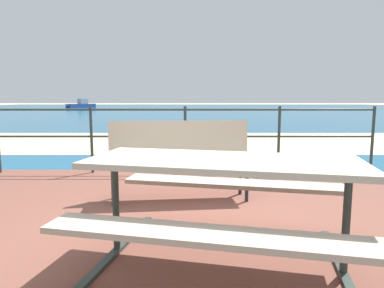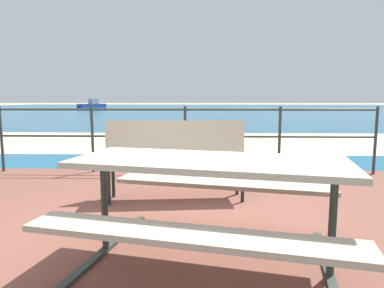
{
  "view_description": "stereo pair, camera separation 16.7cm",
  "coord_description": "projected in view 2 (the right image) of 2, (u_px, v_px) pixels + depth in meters",
  "views": [
    {
      "loc": [
        0.11,
        -2.82,
        1.21
      ],
      "look_at": [
        0.1,
        2.76,
        0.47
      ],
      "focal_mm": 31.2,
      "sensor_mm": 36.0,
      "label": 1
    },
    {
      "loc": [
        0.28,
        -2.82,
        1.21
      ],
      "look_at": [
        0.1,
        2.76,
        0.47
      ],
      "focal_mm": 31.2,
      "sensor_mm": 36.0,
      "label": 2
    }
  ],
  "objects": [
    {
      "name": "sea_water",
      "position": [
        201.0,
        109.0,
        42.59
      ],
      "size": [
        90.0,
        90.0,
        0.01
      ],
      "primitive_type": "cube",
      "color": "#145B84",
      "rests_on": "ground"
    },
    {
      "name": "boat_near",
      "position": [
        92.0,
        105.0,
        52.47
      ],
      "size": [
        3.71,
        4.8,
        1.38
      ],
      "rotation": [
        0.0,
        0.0,
        4.11
      ],
      "color": "#2D478C",
      "rests_on": "sea_water"
    },
    {
      "name": "beach_strip",
      "position": [
        193.0,
        141.0,
        9.71
      ],
      "size": [
        54.01,
        4.96,
        0.01
      ],
      "primitive_type": "cube",
      "rotation": [
        0.0,
        0.0,
        -0.0
      ],
      "color": "beige",
      "rests_on": "ground"
    },
    {
      "name": "ground_plane",
      "position": [
        171.0,
        237.0,
        2.96
      ],
      "size": [
        240.0,
        240.0,
        0.0
      ],
      "primitive_type": "plane",
      "color": "tan"
    },
    {
      "name": "park_bench",
      "position": [
        176.0,
        152.0,
        3.89
      ],
      "size": [
        1.68,
        0.58,
        0.91
      ],
      "rotation": [
        0.0,
        0.0,
        0.1
      ],
      "color": "#BCAD93",
      "rests_on": "patio_paving"
    },
    {
      "name": "patio_paving",
      "position": [
        171.0,
        234.0,
        2.96
      ],
      "size": [
        6.4,
        5.2,
        0.06
      ],
      "primitive_type": "cube",
      "color": "brown",
      "rests_on": "ground"
    },
    {
      "name": "railing_fence",
      "position": [
        185.0,
        131.0,
        5.23
      ],
      "size": [
        5.94,
        0.04,
        1.05
      ],
      "color": "#2D3833",
      "rests_on": "patio_paving"
    },
    {
      "name": "picnic_table",
      "position": [
        209.0,
        184.0,
        2.28
      ],
      "size": [
        2.1,
        1.76,
        0.75
      ],
      "rotation": [
        0.0,
        0.0,
        -0.22
      ],
      "color": "tan",
      "rests_on": "patio_paving"
    }
  ]
}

